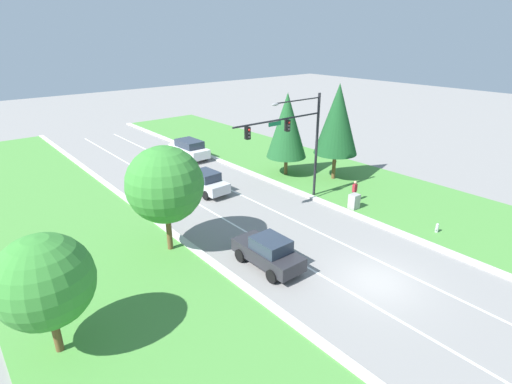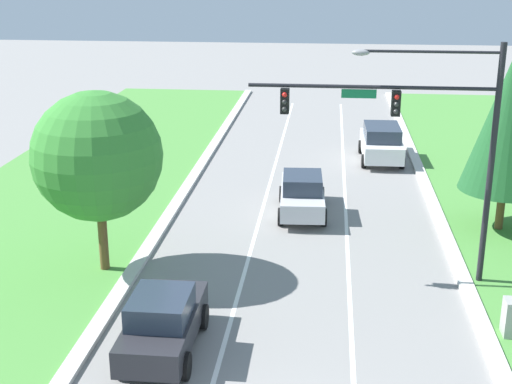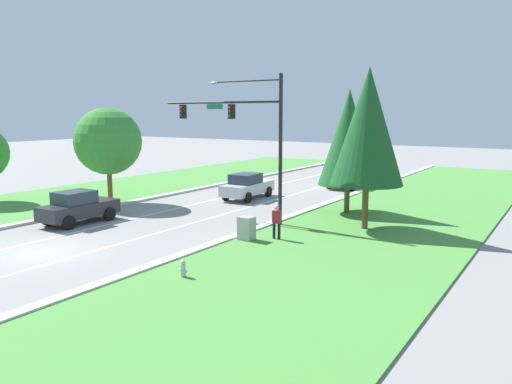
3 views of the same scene
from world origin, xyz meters
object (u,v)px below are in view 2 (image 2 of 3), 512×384
object	(u,v)px
silver_sedan	(302,194)
charcoal_sedan	(163,322)
white_suv	(381,142)
oak_far_left_tree	(97,157)
conifer_near_right_tree	(511,120)
traffic_signal_mast	(423,126)

from	to	relation	value
silver_sedan	charcoal_sedan	size ratio (longest dim) A/B	1.11
white_suv	oak_far_left_tree	size ratio (longest dim) A/B	0.76
white_suv	conifer_near_right_tree	xyz separation A→B (m)	(4.07, -9.95, 3.52)
charcoal_sedan	conifer_near_right_tree	bearing A→B (deg)	42.98
traffic_signal_mast	white_suv	size ratio (longest dim) A/B	1.65
white_suv	oak_far_left_tree	distance (m)	18.83
silver_sedan	oak_far_left_tree	size ratio (longest dim) A/B	0.76
traffic_signal_mast	oak_far_left_tree	bearing A→B (deg)	-178.00
charcoal_sedan	conifer_near_right_tree	world-z (taller)	conifer_near_right_tree
white_suv	charcoal_sedan	world-z (taller)	white_suv
conifer_near_right_tree	oak_far_left_tree	xyz separation A→B (m)	(-14.53, -5.40, -0.40)
white_suv	charcoal_sedan	size ratio (longest dim) A/B	1.12
traffic_signal_mast	charcoal_sedan	bearing A→B (deg)	-143.35
white_suv	charcoal_sedan	distance (m)	21.65
white_suv	oak_far_left_tree	xyz separation A→B (m)	(-10.46, -15.35, 3.12)
silver_sedan	conifer_near_right_tree	bearing A→B (deg)	-10.87
white_suv	conifer_near_right_tree	world-z (taller)	conifer_near_right_tree
traffic_signal_mast	charcoal_sedan	xyz separation A→B (m)	(-7.31, -5.44, -4.42)
oak_far_left_tree	white_suv	bearing A→B (deg)	55.74
charcoal_sedan	oak_far_left_tree	distance (m)	6.84
white_suv	silver_sedan	bearing A→B (deg)	-114.66
traffic_signal_mast	conifer_near_right_tree	distance (m)	6.44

